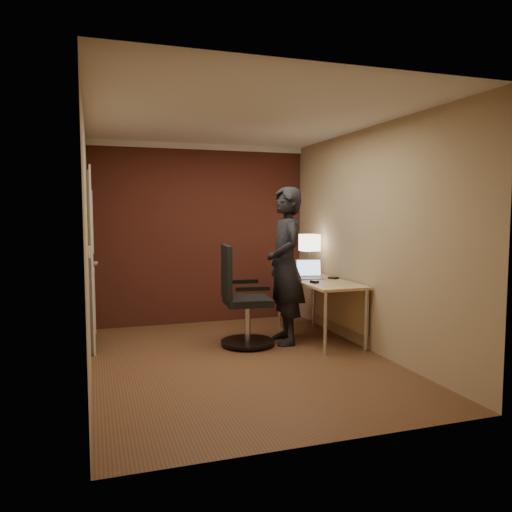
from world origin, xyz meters
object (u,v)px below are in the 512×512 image
at_px(desk, 324,290).
at_px(office_chair, 241,303).
at_px(person, 285,266).
at_px(desk_lamp, 310,243).
at_px(mouse, 315,282).
at_px(wallet, 333,278).
at_px(laptop, 309,273).

relative_size(desk, office_chair, 1.30).
distance_m(office_chair, person, 0.69).
height_order(desk_lamp, mouse, desk_lamp).
relative_size(desk, person, 0.81).
bearing_deg(desk, wallet, 12.47).
bearing_deg(mouse, desk, 32.44).
height_order(mouse, person, person).
xyz_separation_m(mouse, office_chair, (-0.84, 0.19, -0.24)).
bearing_deg(laptop, person, -149.47).
relative_size(desk_lamp, laptop, 1.42).
height_order(desk, wallet, wallet).
xyz_separation_m(office_chair, person, (0.54, -0.01, 0.42)).
bearing_deg(mouse, laptop, 61.19).
distance_m(laptop, person, 0.51).
bearing_deg(person, laptop, 125.89).
bearing_deg(office_chair, person, -0.72).
bearing_deg(laptop, mouse, -106.76).
bearing_deg(office_chair, desk_lamp, 27.61).
bearing_deg(person, office_chair, -85.37).
relative_size(laptop, mouse, 3.76).
bearing_deg(office_chair, laptop, 14.14).
bearing_deg(office_chair, wallet, 3.85).
bearing_deg(person, wallet, 102.84).
bearing_deg(desk, office_chair, -177.26).
height_order(desk_lamp, wallet, desk_lamp).
xyz_separation_m(desk, mouse, (-0.25, -0.24, 0.14)).
height_order(desk_lamp, office_chair, desk_lamp).
xyz_separation_m(desk, laptop, (-0.12, 0.19, 0.19)).
height_order(laptop, office_chair, office_chair).
distance_m(desk, desk_lamp, 0.76).
bearing_deg(desk, person, -173.80).
distance_m(desk, laptop, 0.29).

